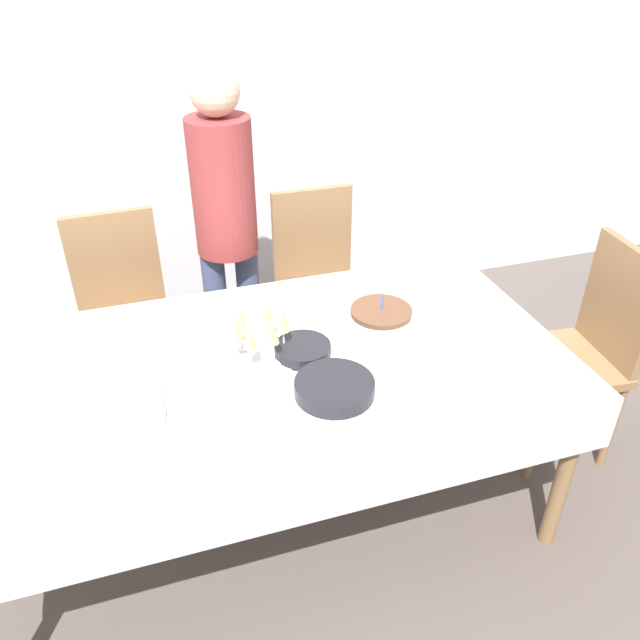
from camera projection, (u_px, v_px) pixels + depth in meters
The scene contains 14 objects.
ground_plane at pixel (275, 508), 2.57m from camera, with size 12.00×12.00×0.00m, color #564C47.
wall_back at pixel (185, 85), 3.16m from camera, with size 8.00×0.05×2.70m.
dining_table at pixel (267, 384), 2.22m from camera, with size 2.10×1.09×0.75m.
dining_chair_far_left at pixel (124, 310), 2.86m from camera, with size 0.44×0.44×0.98m.
dining_chair_far_right at pixel (319, 280), 3.10m from camera, with size 0.42×0.42×0.98m.
dining_chair_right_end at pixel (585, 344), 2.63m from camera, with size 0.46×0.46×0.98m.
birthday_cake at pixel (380, 325), 2.25m from camera, with size 0.22×0.22×0.21m.
champagne_tray at pixel (258, 336), 2.15m from camera, with size 0.29×0.29×0.18m.
plate_stack_main at pixel (334, 388), 2.01m from camera, with size 0.26×0.26×0.05m.
plate_stack_dessert at pixel (303, 350), 2.19m from camera, with size 0.20×0.20×0.04m.
cake_knife at pixel (431, 369), 2.13m from camera, with size 0.30×0.03×0.00m.
fork_pile at pixel (137, 419), 1.90m from camera, with size 0.18×0.09×0.02m.
napkin_pile at pixel (137, 395), 2.01m from camera, with size 0.15×0.15×0.01m.
person_standing at pixel (225, 213), 2.79m from camera, with size 0.28×0.28×1.57m.
Camera 1 is at (-0.35, -1.73, 2.04)m, focal length 35.00 mm.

